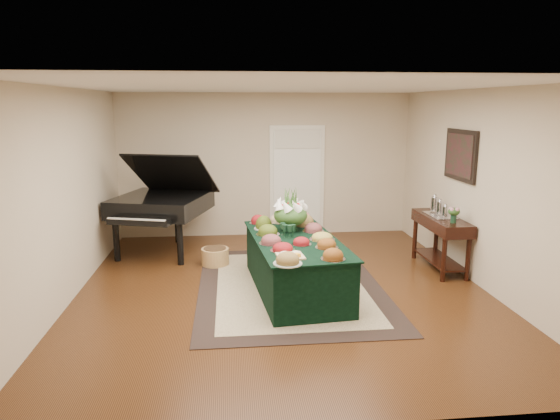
{
  "coord_description": "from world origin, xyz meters",
  "views": [
    {
      "loc": [
        -0.69,
        -6.43,
        2.49
      ],
      "look_at": [
        0.0,
        0.3,
        1.05
      ],
      "focal_mm": 32.0,
      "sensor_mm": 36.0,
      "label": 1
    }
  ],
  "objects": [
    {
      "name": "grand_piano",
      "position": [
        -1.83,
        1.94,
        0.86
      ],
      "size": [
        1.84,
        1.95,
        1.72
      ],
      "color": "black",
      "rests_on": "ground"
    },
    {
      "name": "food_platters",
      "position": [
        0.14,
        0.05,
        0.78
      ],
      "size": [
        1.09,
        2.44,
        0.15
      ],
      "color": "silver",
      "rests_on": "buffet_table"
    },
    {
      "name": "tea_service",
      "position": [
        2.5,
        0.74,
        0.94
      ],
      "size": [
        0.34,
        0.58,
        0.3
      ],
      "color": "silver",
      "rests_on": "mahogany_sideboard"
    },
    {
      "name": "buffet_table",
      "position": [
        0.17,
        -0.06,
        0.37
      ],
      "size": [
        1.29,
        2.37,
        0.73
      ],
      "color": "black",
      "rests_on": "ground"
    },
    {
      "name": "wicker_basket",
      "position": [
        -0.94,
        1.16,
        0.13
      ],
      "size": [
        0.43,
        0.43,
        0.27
      ],
      "primitive_type": "cylinder",
      "color": "#A17441",
      "rests_on": "ground"
    },
    {
      "name": "area_rug",
      "position": [
        0.12,
        0.12,
        0.01
      ],
      "size": [
        2.51,
        3.51,
        0.01
      ],
      "color": "black",
      "rests_on": "ground"
    },
    {
      "name": "pink_bouquet",
      "position": [
        2.5,
        0.25,
        0.98
      ],
      "size": [
        0.19,
        0.19,
        0.24
      ],
      "color": "#143421",
      "rests_on": "mahogany_sideboard"
    },
    {
      "name": "green_goblets",
      "position": [
        0.07,
        0.03,
        0.82
      ],
      "size": [
        0.2,
        0.22,
        0.18
      ],
      "color": "#143421",
      "rests_on": "buffet_table"
    },
    {
      "name": "kitchen_doorway",
      "position": [
        0.6,
        2.97,
        1.02
      ],
      "size": [
        1.05,
        0.07,
        2.1
      ],
      "color": "white",
      "rests_on": "ground"
    },
    {
      "name": "ground",
      "position": [
        0.0,
        0.0,
        0.0
      ],
      "size": [
        6.0,
        6.0,
        0.0
      ],
      "primitive_type": "plane",
      "color": "black",
      "rests_on": "ground"
    },
    {
      "name": "wall_painting",
      "position": [
        2.72,
        0.64,
        1.75
      ],
      "size": [
        0.05,
        0.95,
        0.75
      ],
      "color": "black",
      "rests_on": "ground"
    },
    {
      "name": "floral_centerpiece",
      "position": [
        0.16,
        0.37,
        1.02
      ],
      "size": [
        0.5,
        0.5,
        0.5
      ],
      "color": "#143421",
      "rests_on": "buffet_table"
    },
    {
      "name": "mahogany_sideboard",
      "position": [
        2.5,
        0.64,
        0.63
      ],
      "size": [
        0.45,
        1.33,
        0.82
      ],
      "color": "black",
      "rests_on": "ground"
    },
    {
      "name": "cutting_board",
      "position": [
        0.0,
        -0.84,
        0.77
      ],
      "size": [
        0.34,
        0.34,
        0.1
      ],
      "color": "tan",
      "rests_on": "buffet_table"
    }
  ]
}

